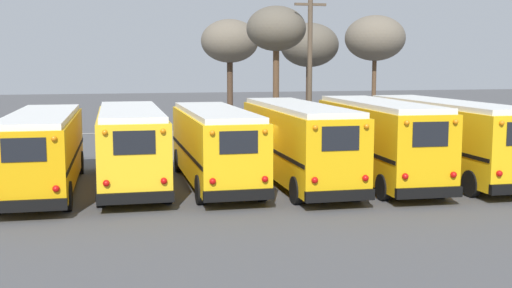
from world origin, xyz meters
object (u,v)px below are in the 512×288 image
at_px(bare_tree_3, 375,39).
at_px(school_bus_3, 297,141).
at_px(bare_tree_2, 230,42).
at_px(school_bus_5, 444,136).
at_px(bare_tree_1, 276,30).
at_px(school_bus_0, 43,148).
at_px(school_bus_2, 215,144).
at_px(utility_pole, 310,65).
at_px(bare_tree_0, 309,46).
at_px(school_bus_4, 378,139).
at_px(school_bus_1, 131,144).

bearing_deg(bare_tree_3, school_bus_3, -123.76).
bearing_deg(bare_tree_2, school_bus_5, -72.78).
bearing_deg(bare_tree_1, school_bus_0, -139.68).
bearing_deg(bare_tree_2, school_bus_0, -122.07).
bearing_deg(school_bus_5, school_bus_0, 177.02).
relative_size(school_bus_5, bare_tree_1, 1.37).
distance_m(school_bus_2, school_bus_5, 9.83).
height_order(utility_pole, bare_tree_0, utility_pole).
xyz_separation_m(bare_tree_2, bare_tree_3, (9.14, -2.94, 0.20)).
bearing_deg(school_bus_4, bare_tree_0, 79.56).
bearing_deg(school_bus_4, school_bus_3, 170.57).
distance_m(school_bus_2, school_bus_4, 6.63).
distance_m(school_bus_4, bare_tree_3, 17.69).
height_order(school_bus_1, utility_pole, utility_pole).
xyz_separation_m(school_bus_1, school_bus_4, (9.81, -1.45, 0.10)).
bearing_deg(bare_tree_2, utility_pole, -71.61).
height_order(school_bus_0, school_bus_1, school_bus_1).
distance_m(school_bus_0, school_bus_1, 3.27).
bearing_deg(utility_pole, school_bus_0, -147.12).
bearing_deg(school_bus_3, bare_tree_3, 56.24).
distance_m(utility_pole, bare_tree_2, 8.99).
relative_size(school_bus_0, school_bus_3, 1.00).
relative_size(bare_tree_0, bare_tree_3, 0.96).
relative_size(school_bus_2, utility_pole, 1.05).
distance_m(school_bus_2, bare_tree_3, 20.36).
bearing_deg(bare_tree_3, bare_tree_1, -152.92).
bearing_deg(school_bus_5, school_bus_3, -179.88).
height_order(school_bus_0, bare_tree_2, bare_tree_2).
bearing_deg(school_bus_3, school_bus_4, -9.43).
bearing_deg(utility_pole, school_bus_5, -73.82).
height_order(bare_tree_1, bare_tree_3, bare_tree_1).
bearing_deg(bare_tree_0, utility_pole, -108.45).
height_order(school_bus_0, bare_tree_1, bare_tree_1).
bearing_deg(bare_tree_1, school_bus_4, -84.80).
relative_size(school_bus_1, bare_tree_0, 1.26).
bearing_deg(school_bus_2, bare_tree_0, 61.23).
distance_m(school_bus_1, school_bus_3, 6.61).
relative_size(school_bus_2, school_bus_3, 0.94).
height_order(school_bus_2, bare_tree_1, bare_tree_1).
height_order(school_bus_0, school_bus_5, school_bus_5).
distance_m(school_bus_5, bare_tree_0, 19.42).
xyz_separation_m(school_bus_2, bare_tree_2, (4.22, 17.54, 4.57)).
height_order(school_bus_4, bare_tree_2, bare_tree_2).
distance_m(school_bus_3, school_bus_4, 3.32).
xyz_separation_m(school_bus_0, school_bus_5, (16.36, -0.85, 0.13)).
xyz_separation_m(school_bus_2, utility_pole, (7.02, 9.13, 3.07)).
relative_size(school_bus_1, school_bus_4, 1.00).
bearing_deg(utility_pole, bare_tree_0, 71.55).
bearing_deg(school_bus_4, school_bus_2, 170.90).
height_order(school_bus_3, school_bus_4, school_bus_4).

